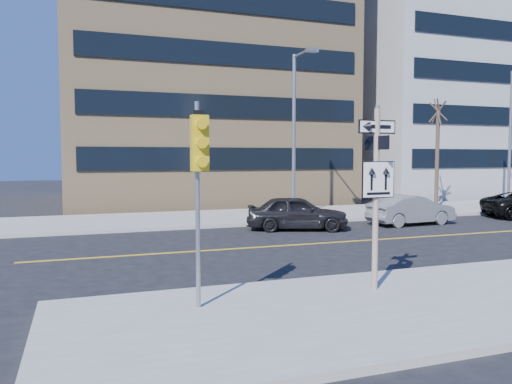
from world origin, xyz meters
name	(u,v)px	position (x,y,z in m)	size (l,w,h in m)	color
ground	(323,272)	(0.00, 0.00, 0.00)	(120.00, 120.00, 0.00)	black
far_sidewalk	(495,206)	(18.00, 12.00, 0.07)	(66.00, 6.00, 0.15)	gray
sign_pole	(376,187)	(0.00, -2.51, 2.44)	(0.92, 0.92, 4.06)	silver
traffic_signal	(199,160)	(-4.00, -2.66, 3.03)	(0.32, 0.45, 4.00)	gray
parked_car_a	(297,213)	(2.55, 7.35, 0.73)	(4.29, 1.73, 1.46)	black
parked_car_b	(411,210)	(8.15, 7.08, 0.68)	(4.11, 1.43, 1.35)	slate
streetlight_a	(296,123)	(4.00, 10.76, 4.76)	(0.55, 2.25, 8.00)	gray
street_tree_west	(438,114)	(13.00, 11.30, 5.52)	(1.80, 1.80, 6.35)	#34291F
building_brick	(193,77)	(2.00, 25.00, 9.00)	(18.00, 18.00, 18.00)	tan
building_grey_mid	(443,107)	(24.00, 24.00, 7.50)	(20.00, 16.00, 15.00)	#9C9FA1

